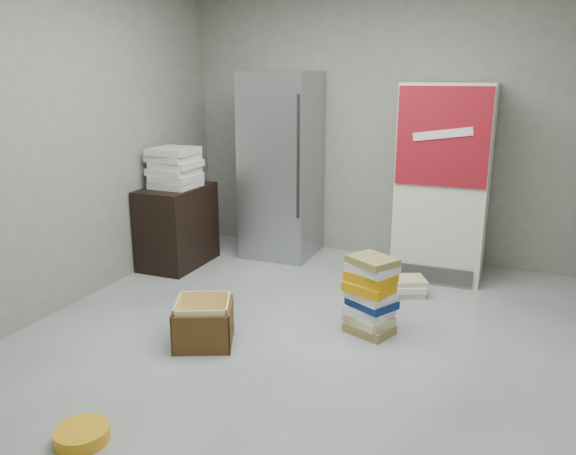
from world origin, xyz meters
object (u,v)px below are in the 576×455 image
at_px(coke_cooler, 444,181).
at_px(cardboard_box, 204,326).
at_px(steel_fridge, 282,166).
at_px(phonebook_stack_main, 370,295).
at_px(wood_shelf, 177,226).

relative_size(coke_cooler, cardboard_box, 3.39).
relative_size(steel_fridge, coke_cooler, 1.06).
bearing_deg(phonebook_stack_main, coke_cooler, 103.88).
relative_size(steel_fridge, wood_shelf, 2.37).
distance_m(steel_fridge, coke_cooler, 1.65).
bearing_deg(phonebook_stack_main, steel_fridge, 156.27).
bearing_deg(wood_shelf, steel_fridge, 41.31).
height_order(steel_fridge, phonebook_stack_main, steel_fridge).
bearing_deg(coke_cooler, steel_fridge, 179.82).
xyz_separation_m(coke_cooler, wood_shelf, (-2.48, -0.72, -0.50)).
xyz_separation_m(coke_cooler, cardboard_box, (-1.35, -2.15, -0.77)).
xyz_separation_m(phonebook_stack_main, cardboard_box, (-1.05, -0.62, -0.16)).
bearing_deg(cardboard_box, phonebook_stack_main, 6.85).
distance_m(coke_cooler, phonebook_stack_main, 1.67).
height_order(steel_fridge, wood_shelf, steel_fridge).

